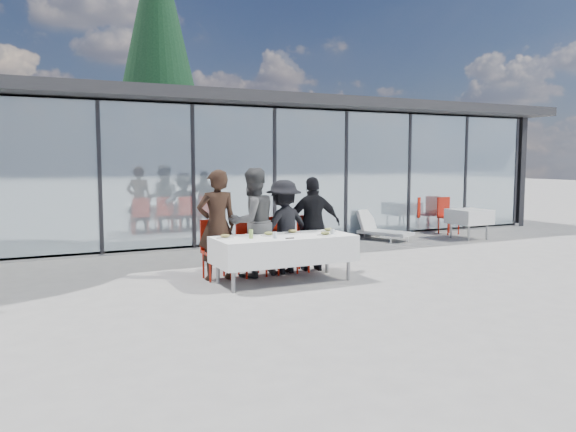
% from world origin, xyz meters
% --- Properties ---
extents(ground, '(90.00, 90.00, 0.00)m').
position_xyz_m(ground, '(0.00, 0.00, 0.00)').
color(ground, gray).
rests_on(ground, ground).
extents(pavilion, '(14.80, 8.80, 3.44)m').
position_xyz_m(pavilion, '(2.00, 8.16, 2.15)').
color(pavilion, gray).
rests_on(pavilion, ground).
extents(treeline, '(62.50, 2.00, 4.40)m').
position_xyz_m(treeline, '(-2.00, 28.00, 2.20)').
color(treeline, '#133B12').
rests_on(treeline, ground).
extents(dining_table, '(2.26, 0.96, 0.75)m').
position_xyz_m(dining_table, '(-0.56, 0.19, 0.54)').
color(dining_table, white).
rests_on(dining_table, ground).
extents(diner_a, '(0.69, 0.69, 1.81)m').
position_xyz_m(diner_a, '(-1.46, 0.84, 0.90)').
color(diner_a, '#301E15').
rests_on(diner_a, ground).
extents(diner_chair_a, '(0.44, 0.44, 0.97)m').
position_xyz_m(diner_chair_a, '(-1.46, 0.94, 0.54)').
color(diner_chair_a, red).
rests_on(diner_chair_a, ground).
extents(diner_b, '(1.05, 1.05, 1.83)m').
position_xyz_m(diner_b, '(-0.83, 0.84, 0.92)').
color(diner_b, '#4E4E4E').
rests_on(diner_b, ground).
extents(diner_chair_b, '(0.44, 0.44, 0.97)m').
position_xyz_m(diner_chair_b, '(-0.83, 0.94, 0.54)').
color(diner_chair_b, red).
rests_on(diner_chair_b, ground).
extents(diner_c, '(1.25, 1.25, 1.62)m').
position_xyz_m(diner_c, '(-0.25, 0.84, 0.81)').
color(diner_c, black).
rests_on(diner_c, ground).
extents(diner_chair_c, '(0.44, 0.44, 0.97)m').
position_xyz_m(diner_chair_c, '(-0.25, 0.94, 0.54)').
color(diner_chair_c, red).
rests_on(diner_chair_c, ground).
extents(diner_d, '(1.17, 1.17, 1.67)m').
position_xyz_m(diner_d, '(0.33, 0.84, 0.83)').
color(diner_d, black).
rests_on(diner_d, ground).
extents(diner_chair_d, '(0.44, 0.44, 0.97)m').
position_xyz_m(diner_chair_d, '(0.33, 0.94, 0.54)').
color(diner_chair_d, red).
rests_on(diner_chair_d, ground).
extents(plate_a, '(0.27, 0.27, 0.07)m').
position_xyz_m(plate_a, '(-1.50, 0.33, 0.77)').
color(plate_a, white).
rests_on(plate_a, dining_table).
extents(plate_b, '(0.27, 0.27, 0.07)m').
position_xyz_m(plate_b, '(-0.77, 0.31, 0.77)').
color(plate_b, white).
rests_on(plate_b, dining_table).
extents(plate_c, '(0.27, 0.27, 0.07)m').
position_xyz_m(plate_c, '(-0.30, 0.40, 0.77)').
color(plate_c, white).
rests_on(plate_c, dining_table).
extents(plate_d, '(0.27, 0.27, 0.07)m').
position_xyz_m(plate_d, '(0.36, 0.33, 0.77)').
color(plate_d, white).
rests_on(plate_d, dining_table).
extents(plate_extra, '(0.27, 0.27, 0.07)m').
position_xyz_m(plate_extra, '(0.06, -0.06, 0.77)').
color(plate_extra, white).
rests_on(plate_extra, dining_table).
extents(juice_bottle, '(0.06, 0.06, 0.14)m').
position_xyz_m(juice_bottle, '(-1.15, 0.15, 0.82)').
color(juice_bottle, '#98C351').
rests_on(juice_bottle, dining_table).
extents(drinking_glasses, '(1.07, 0.13, 0.10)m').
position_xyz_m(drinking_glasses, '(-0.31, -0.03, 0.80)').
color(drinking_glasses, silver).
rests_on(drinking_glasses, dining_table).
extents(folded_eyeglasses, '(0.14, 0.03, 0.01)m').
position_xyz_m(folded_eyeglasses, '(-0.61, -0.14, 0.76)').
color(folded_eyeglasses, black).
rests_on(folded_eyeglasses, dining_table).
extents(spare_table_right, '(0.86, 0.86, 0.74)m').
position_xyz_m(spare_table_right, '(5.74, 2.65, 0.55)').
color(spare_table_right, white).
rests_on(spare_table_right, ground).
extents(spare_chair_a, '(0.48, 0.48, 0.97)m').
position_xyz_m(spare_chair_a, '(5.92, 3.67, 0.54)').
color(spare_chair_a, red).
rests_on(spare_chair_a, ground).
extents(spare_chair_b, '(0.50, 0.50, 0.97)m').
position_xyz_m(spare_chair_b, '(5.41, 4.15, 0.54)').
color(spare_chair_b, red).
rests_on(spare_chair_b, ground).
extents(lounger, '(1.09, 1.46, 0.72)m').
position_xyz_m(lounger, '(3.69, 3.55, 0.26)').
color(lounger, silver).
rests_on(lounger, ground).
extents(conifer_tree, '(4.00, 4.00, 10.50)m').
position_xyz_m(conifer_tree, '(0.50, 13.00, 5.99)').
color(conifer_tree, '#382316').
rests_on(conifer_tree, ground).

